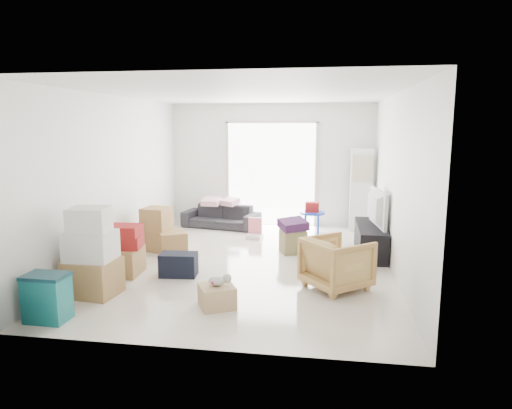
{
  "coord_description": "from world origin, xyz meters",
  "views": [
    {
      "loc": [
        1.2,
        -7.11,
        2.2
      ],
      "look_at": [
        0.08,
        0.2,
        0.93
      ],
      "focal_mm": 32.0,
      "sensor_mm": 36.0,
      "label": 1
    }
  ],
  "objects_px": {
    "television": "(371,221)",
    "ottoman": "(293,241)",
    "wood_crate": "(217,296)",
    "storage_bins": "(47,297)",
    "armchair": "(337,261)",
    "sofa": "(221,213)",
    "tv_console": "(370,240)",
    "kids_table": "(312,211)",
    "ac_tower": "(361,190)"
  },
  "relations": [
    {
      "from": "television",
      "to": "ottoman",
      "type": "xyz_separation_m",
      "value": [
        -1.34,
        -0.12,
        -0.38
      ]
    },
    {
      "from": "wood_crate",
      "to": "storage_bins",
      "type": "bearing_deg",
      "value": -159.06
    },
    {
      "from": "armchair",
      "to": "wood_crate",
      "type": "relative_size",
      "value": 1.92
    },
    {
      "from": "storage_bins",
      "to": "sofa",
      "type": "bearing_deg",
      "value": 80.52
    },
    {
      "from": "tv_console",
      "to": "television",
      "type": "relative_size",
      "value": 1.41
    },
    {
      "from": "ottoman",
      "to": "wood_crate",
      "type": "bearing_deg",
      "value": -106.02
    },
    {
      "from": "kids_table",
      "to": "wood_crate",
      "type": "relative_size",
      "value": 1.61
    },
    {
      "from": "television",
      "to": "storage_bins",
      "type": "height_order",
      "value": "television"
    },
    {
      "from": "tv_console",
      "to": "sofa",
      "type": "distance_m",
      "value": 3.48
    },
    {
      "from": "television",
      "to": "sofa",
      "type": "bearing_deg",
      "value": 54.01
    },
    {
      "from": "television",
      "to": "kids_table",
      "type": "relative_size",
      "value": 1.66
    },
    {
      "from": "tv_console",
      "to": "wood_crate",
      "type": "relative_size",
      "value": 3.75
    },
    {
      "from": "ottoman",
      "to": "kids_table",
      "type": "distance_m",
      "value": 1.59
    },
    {
      "from": "ac_tower",
      "to": "wood_crate",
      "type": "xyz_separation_m",
      "value": [
        -2.04,
        -4.55,
        -0.74
      ]
    },
    {
      "from": "tv_console",
      "to": "armchair",
      "type": "distance_m",
      "value": 1.94
    },
    {
      "from": "wood_crate",
      "to": "ac_tower",
      "type": "bearing_deg",
      "value": 65.89
    },
    {
      "from": "ac_tower",
      "to": "tv_console",
      "type": "height_order",
      "value": "ac_tower"
    },
    {
      "from": "ac_tower",
      "to": "sofa",
      "type": "bearing_deg",
      "value": -177.14
    },
    {
      "from": "sofa",
      "to": "wood_crate",
      "type": "relative_size",
      "value": 4.11
    },
    {
      "from": "television",
      "to": "armchair",
      "type": "height_order",
      "value": "armchair"
    },
    {
      "from": "tv_console",
      "to": "television",
      "type": "height_order",
      "value": "television"
    },
    {
      "from": "kids_table",
      "to": "wood_crate",
      "type": "xyz_separation_m",
      "value": [
        -1.03,
        -4.14,
        -0.33
      ]
    },
    {
      "from": "television",
      "to": "ottoman",
      "type": "relative_size",
      "value": 2.71
    },
    {
      "from": "sofa",
      "to": "ottoman",
      "type": "distance_m",
      "value": 2.49
    },
    {
      "from": "storage_bins",
      "to": "tv_console",
      "type": "bearing_deg",
      "value": 41.15
    },
    {
      "from": "ac_tower",
      "to": "storage_bins",
      "type": "relative_size",
      "value": 3.16
    },
    {
      "from": "sofa",
      "to": "ottoman",
      "type": "bearing_deg",
      "value": -35.55
    },
    {
      "from": "ac_tower",
      "to": "sofa",
      "type": "height_order",
      "value": "ac_tower"
    },
    {
      "from": "television",
      "to": "storage_bins",
      "type": "xyz_separation_m",
      "value": [
        -3.9,
        -3.41,
        -0.3
      ]
    },
    {
      "from": "tv_console",
      "to": "storage_bins",
      "type": "xyz_separation_m",
      "value": [
        -3.9,
        -3.41,
        0.02
      ]
    },
    {
      "from": "ottoman",
      "to": "kids_table",
      "type": "relative_size",
      "value": 0.61
    },
    {
      "from": "armchair",
      "to": "kids_table",
      "type": "height_order",
      "value": "armchair"
    },
    {
      "from": "tv_console",
      "to": "ottoman",
      "type": "bearing_deg",
      "value": -175.0
    },
    {
      "from": "kids_table",
      "to": "tv_console",
      "type": "bearing_deg",
      "value": -53.4
    },
    {
      "from": "kids_table",
      "to": "ottoman",
      "type": "bearing_deg",
      "value": -100.42
    },
    {
      "from": "tv_console",
      "to": "armchair",
      "type": "relative_size",
      "value": 1.95
    },
    {
      "from": "ac_tower",
      "to": "tv_console",
      "type": "bearing_deg",
      "value": -88.44
    },
    {
      "from": "ottoman",
      "to": "tv_console",
      "type": "bearing_deg",
      "value": 5.0
    },
    {
      "from": "kids_table",
      "to": "armchair",
      "type": "bearing_deg",
      "value": -82.31
    },
    {
      "from": "armchair",
      "to": "television",
      "type": "bearing_deg",
      "value": -57.98
    },
    {
      "from": "tv_console",
      "to": "television",
      "type": "xyz_separation_m",
      "value": [
        0.0,
        0.0,
        0.33
      ]
    },
    {
      "from": "armchair",
      "to": "storage_bins",
      "type": "xyz_separation_m",
      "value": [
        -3.28,
        -1.57,
        -0.11
      ]
    },
    {
      "from": "kids_table",
      "to": "television",
      "type": "bearing_deg",
      "value": -53.4
    },
    {
      "from": "sofa",
      "to": "armchair",
      "type": "distance_m",
      "value": 4.28
    },
    {
      "from": "kids_table",
      "to": "storage_bins",
      "type": "bearing_deg",
      "value": -120.47
    },
    {
      "from": "television",
      "to": "ac_tower",
      "type": "bearing_deg",
      "value": -5.49
    },
    {
      "from": "sofa",
      "to": "ottoman",
      "type": "relative_size",
      "value": 4.17
    },
    {
      "from": "storage_bins",
      "to": "ottoman",
      "type": "xyz_separation_m",
      "value": [
        2.56,
        3.29,
        -0.08
      ]
    },
    {
      "from": "ottoman",
      "to": "kids_table",
      "type": "height_order",
      "value": "kids_table"
    },
    {
      "from": "ottoman",
      "to": "television",
      "type": "bearing_deg",
      "value": 5.0
    }
  ]
}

